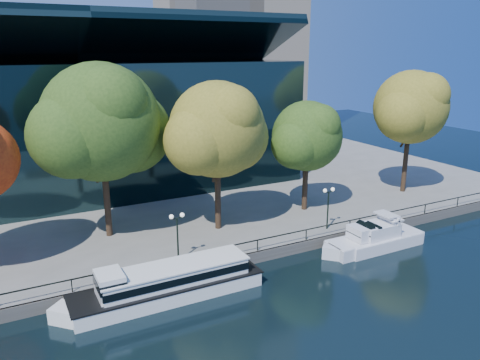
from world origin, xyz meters
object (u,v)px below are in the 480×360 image
cruiser_near (372,239)px  lamp_1 (177,226)px  cruiser_far (378,239)px  tour_boat (164,283)px  tree_5 (412,109)px  lamp_2 (328,199)px  tree_3 (219,132)px  tree_2 (103,125)px  tree_4 (308,138)px

cruiser_near → lamp_1: 17.76m
lamp_1 → cruiser_far: bearing=-12.8°
tour_boat → tree_5: bearing=15.0°
cruiser_far → lamp_2: size_ratio=2.24×
tour_boat → lamp_2: 17.86m
cruiser_near → cruiser_far: (0.53, -0.28, -0.02)m
tree_5 → lamp_1: 31.96m
cruiser_near → tree_5: size_ratio=0.75×
lamp_2 → tree_3: bearing=150.9°
cruiser_far → lamp_2: 5.72m
tour_boat → cruiser_far: size_ratio=1.69×
cruiser_far → cruiser_near: bearing=152.3°
tree_5 → lamp_1: bearing=-169.9°
lamp_1 → lamp_2: size_ratio=1.00×
tour_boat → tree_2: 15.11m
tree_2 → lamp_1: size_ratio=3.85×
tree_2 → lamp_1: 11.26m
tree_3 → tree_5: bearing=1.2°
tree_4 → lamp_1: tree_4 is taller
cruiser_far → tree_3: size_ratio=0.65×
cruiser_near → lamp_2: lamp_2 is taller
cruiser_near → lamp_2: bearing=120.2°
cruiser_near → lamp_2: size_ratio=2.63×
tree_3 → cruiser_near: bearing=-38.1°
tree_3 → lamp_1: bearing=-140.9°
cruiser_far → tree_2: size_ratio=0.58×
tree_3 → tree_5: size_ratio=0.97×
tour_boat → tree_2: (-1.09, 11.32, 9.95)m
cruiser_far → lamp_1: lamp_1 is taller
cruiser_near → cruiser_far: 0.60m
cruiser_near → tree_4: tree_4 is taller
tree_5 → lamp_2: 18.07m
tour_boat → cruiser_near: 19.50m
tour_boat → tree_2: bearing=95.5°
cruiser_near → tree_4: size_ratio=0.92×
tour_boat → tree_3: tree_3 is taller
cruiser_far → tree_2: bearing=150.5°
cruiser_near → tree_5: tree_5 is taller
cruiser_far → tree_5: size_ratio=0.64×
tree_2 → lamp_1: (3.48, -7.93, -7.20)m
cruiser_far → tour_boat: bearing=178.2°
cruiser_near → tree_4: (-0.65, 9.33, 7.76)m
lamp_2 → tour_boat: bearing=-168.9°
cruiser_near → tree_5: 19.19m
lamp_2 → tree_4: bearing=74.8°
lamp_1 → lamp_2: (14.93, 0.00, 0.00)m
tree_5 → lamp_1: tree_5 is taller
tree_2 → lamp_2: size_ratio=3.85×
cruiser_far → lamp_2: (-2.70, 4.01, 3.04)m
cruiser_near → lamp_2: 5.27m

